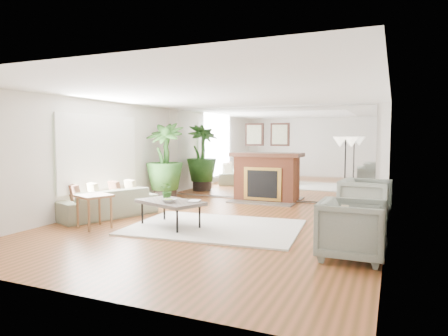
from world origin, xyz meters
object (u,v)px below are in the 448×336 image
at_px(armchair_back, 365,201).
at_px(armchair_front, 352,230).
at_px(fireplace, 265,176).
at_px(coffee_table, 170,203).
at_px(sofa, 107,203).
at_px(floor_lamp, 346,148).
at_px(potted_ficus, 165,159).
at_px(side_table, 94,200).

distance_m(armchair_back, armchair_front, 2.62).
xyz_separation_m(fireplace, coffee_table, (-0.72, -3.58, -0.20)).
height_order(coffee_table, armchair_back, armchair_back).
bearing_deg(sofa, armchair_back, 129.38).
height_order(coffee_table, sofa, sofa).
bearing_deg(armchair_front, fireplace, 31.87).
bearing_deg(sofa, fireplace, 164.81).
xyz_separation_m(fireplace, sofa, (-2.45, -3.25, -0.36)).
relative_size(coffee_table, armchair_front, 1.59).
height_order(armchair_back, armchair_front, armchair_back).
distance_m(sofa, floor_lamp, 5.29).
xyz_separation_m(fireplace, potted_ficus, (-2.46, -0.91, 0.44)).
bearing_deg(armchair_back, potted_ficus, 86.17).
bearing_deg(coffee_table, armchair_front, -11.70).
xyz_separation_m(sofa, potted_ficus, (-0.01, 2.33, 0.80)).
height_order(sofa, side_table, side_table).
distance_m(armchair_back, side_table, 5.23).
bearing_deg(armchair_back, coffee_table, 124.70).
bearing_deg(coffee_table, fireplace, 78.72).
bearing_deg(sofa, side_table, 48.65).
height_order(fireplace, armchair_front, fireplace).
relative_size(armchair_back, side_table, 1.33).
height_order(coffee_table, floor_lamp, floor_lamp).
bearing_deg(fireplace, floor_lamp, -21.12).
bearing_deg(fireplace, potted_ficus, -159.63).
relative_size(coffee_table, sofa, 0.70).
bearing_deg(armchair_front, sofa, 79.10).
xyz_separation_m(fireplace, floor_lamp, (2.11, -0.81, 0.79)).
relative_size(armchair_front, side_table, 1.27).
distance_m(fireplace, armchair_back, 3.09).
bearing_deg(side_table, potted_ficus, 98.46).
distance_m(fireplace, armchair_front, 5.01).
xyz_separation_m(sofa, side_table, (0.47, -0.94, 0.22)).
xyz_separation_m(coffee_table, floor_lamp, (2.82, 2.77, 0.98)).
bearing_deg(floor_lamp, armchair_front, -81.87).
bearing_deg(floor_lamp, fireplace, 158.88).
height_order(armchair_back, potted_ficus, potted_ficus).
xyz_separation_m(side_table, potted_ficus, (-0.49, 3.27, 0.58)).
bearing_deg(armchair_front, floor_lamp, 8.67).
bearing_deg(potted_ficus, sofa, -89.68).
height_order(armchair_front, side_table, armchair_front).
bearing_deg(floor_lamp, coffee_table, -135.52).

